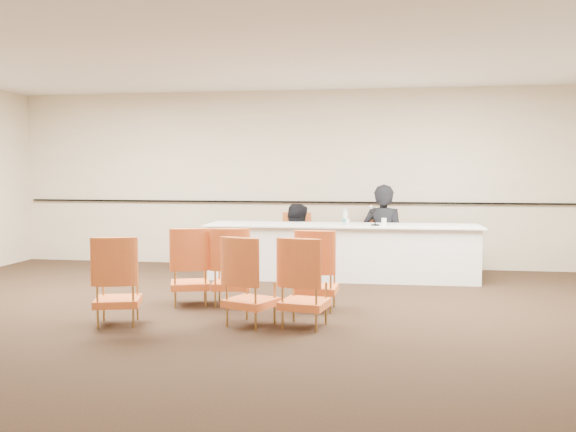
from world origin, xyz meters
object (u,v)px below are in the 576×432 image
Objects in this scene: water_bottle at (345,217)px; aud_chair_back_mid at (251,281)px; aud_chair_front_left at (190,266)px; aud_chair_front_right at (317,270)px; drinking_glass at (347,222)px; panel_table at (342,252)px; aud_chair_back_right at (305,282)px; panelist_main at (383,243)px; coffee_cup at (384,222)px; panelist_second_chair at (295,242)px; panelist_second at (295,253)px; aud_chair_front_mid at (232,266)px; panelist_main_chair at (383,244)px; microphone at (375,215)px; aud_chair_back_left at (118,280)px.

water_bottle is 0.26× the size of aud_chair_back_mid.
aud_chair_front_left is 1.56m from aud_chair_front_right.
drinking_glass is 2.16m from aud_chair_front_right.
panel_table is 3.10m from aud_chair_back_right.
panelist_main is 0.86m from coffee_cup.
panel_table is 4.32× the size of aud_chair_back_right.
aud_chair_front_left is at bearing -179.61° from aud_chair_front_right.
water_bottle is at bearing -38.08° from panelist_second_chair.
panelist_second is 1.69× the size of aud_chair_front_mid.
panelist_second_chair is at bearing 105.15° from aud_chair_front_right.
panelist_second is 1.69× the size of aud_chair_back_mid.
panelist_main is at bearing 0.00° from panelist_main_chair.
microphone is 2.60× the size of coffee_cup.
drinking_glass is 0.11× the size of aud_chair_front_right.
aud_chair_front_left is 0.51m from aud_chair_front_mid.
panelist_main_chair and aud_chair_back_left have the same top height.
coffee_cup is (0.02, -0.76, 0.39)m from panelist_main.
aud_chair_front_mid is at bearing -119.96° from panel_table.
panelist_main_chair reaches higher than panel_table.
coffee_cup is 0.12× the size of aud_chair_front_right.
aud_chair_front_mid is (-0.36, -2.71, 0.00)m from panelist_second_chair.
microphone is (-0.11, -0.73, 0.50)m from panelist_main_chair.
aud_chair_back_left reaches higher than panel_table.
aud_chair_front_mid is (-1.77, -2.75, -0.01)m from panelist_main.
panelist_second reaches higher than panelist_second_chair.
coffee_cup is 3.07m from aud_chair_back_right.
panelist_main_chair is 4.76m from aud_chair_back_left.
aud_chair_back_mid is (0.09, -3.69, 0.00)m from panelist_second_chair.
aud_chair_back_mid is (-1.33, -2.96, -0.41)m from coffee_cup.
aud_chair_back_mid is at bearing -104.20° from panel_table.
coffee_cup is 0.12× the size of aud_chair_front_mid.
panelist_second is 2.92m from aud_chair_front_left.
aud_chair_back_left is (-2.16, -3.24, -0.47)m from water_bottle.
aud_chair_back_right is at bearing -102.77° from panelist_main_chair.
water_bottle is 0.26× the size of aud_chair_back_right.
aud_chair_front_mid is 1.00× the size of aud_chair_back_left.
aud_chair_front_right is at bearing -95.42° from drinking_glass.
panelist_main is 1.41m from panelist_second_chair.
panel_table is at bearing 41.49° from aud_chair_back_left.
panel_table is 16.39× the size of water_bottle.
panelist_second_chair and aud_chair_front_mid have the same top height.
microphone is 3.27m from aud_chair_back_mid.
aud_chair_front_left is (-0.87, -2.79, 0.00)m from panelist_second_chair.
panel_table is 4.32× the size of aud_chair_front_right.
aud_chair_back_right is at bearing -90.70° from aud_chair_front_right.
panelist_main is at bearing 91.46° from coffee_cup.
microphone is 2.26m from aud_chair_front_right.
aud_chair_back_left is (-2.72, -3.91, -0.01)m from panelist_main.
panelist_second_chair is at bearing -180.00° from panelist_main_chair.
aud_chair_back_right is at bearing -50.92° from aud_chair_front_mid.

